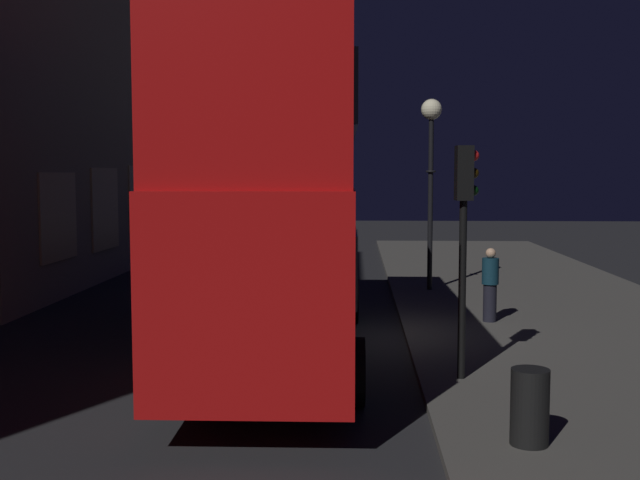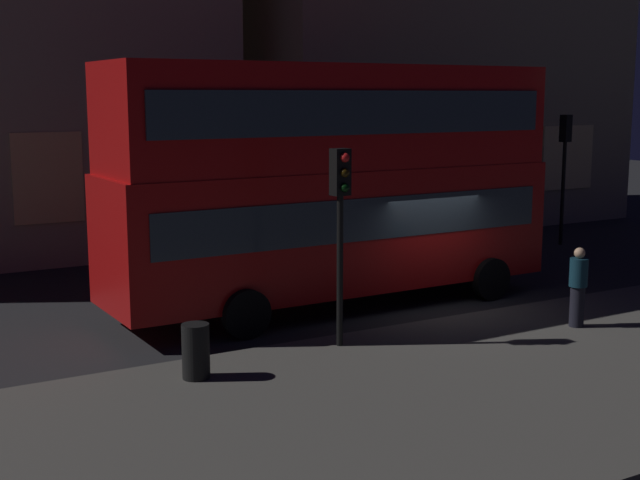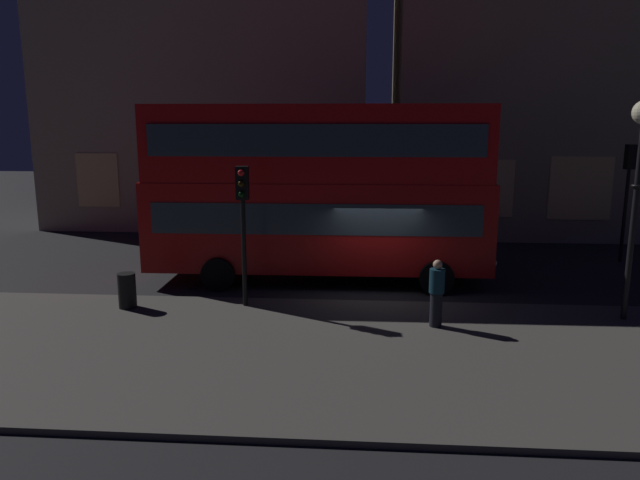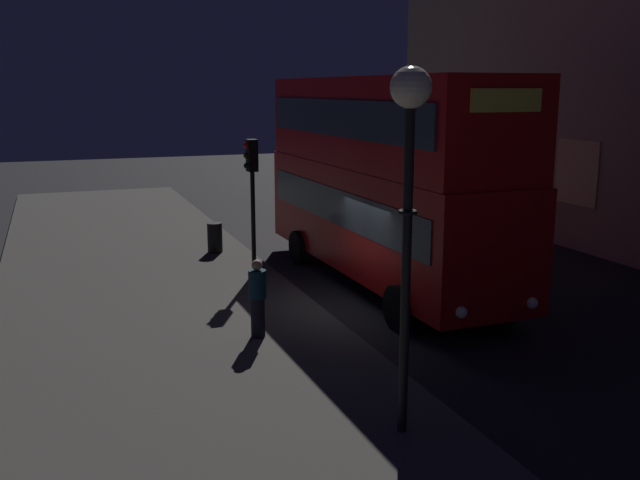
% 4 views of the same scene
% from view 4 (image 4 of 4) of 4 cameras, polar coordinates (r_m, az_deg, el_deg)
% --- Properties ---
extents(ground_plane, '(80.00, 80.00, 0.00)m').
position_cam_4_polar(ground_plane, '(16.89, 3.41, -5.50)').
color(ground_plane, '#232326').
extents(sidewalk_slab, '(44.00, 7.27, 0.12)m').
position_cam_4_polar(sidewalk_slab, '(15.64, -12.38, -6.99)').
color(sidewalk_slab, '#4C4944').
rests_on(sidewalk_slab, ground).
extents(double_decker_bus, '(10.49, 3.00, 5.39)m').
position_cam_4_polar(double_decker_bus, '(18.45, 5.09, 5.51)').
color(double_decker_bus, '#B20F0F').
rests_on(double_decker_bus, ground).
extents(traffic_light_near_kerb, '(0.33, 0.37, 3.68)m').
position_cam_4_polar(traffic_light_near_kerb, '(18.99, -5.52, 5.00)').
color(traffic_light_near_kerb, black).
rests_on(traffic_light_near_kerb, sidewalk_slab).
extents(street_lamp, '(0.57, 0.57, 5.28)m').
position_cam_4_polar(street_lamp, '(9.82, 7.20, 6.94)').
color(street_lamp, black).
rests_on(street_lamp, sidewalk_slab).
extents(pedestrian, '(0.36, 0.36, 1.62)m').
position_cam_4_polar(pedestrian, '(14.46, -5.05, -4.65)').
color(pedestrian, black).
rests_on(pedestrian, sidewalk_slab).
extents(litter_bin, '(0.46, 0.46, 0.92)m').
position_cam_4_polar(litter_bin, '(22.17, -8.47, 0.20)').
color(litter_bin, black).
rests_on(litter_bin, sidewalk_slab).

